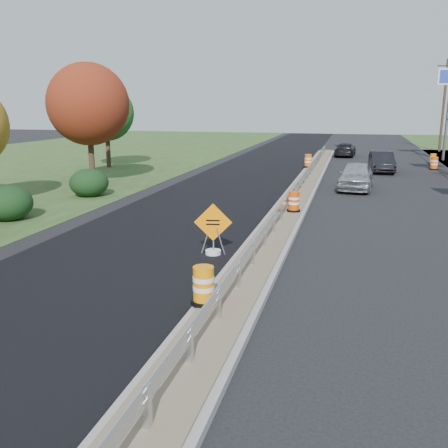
% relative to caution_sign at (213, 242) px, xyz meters
% --- Properties ---
extents(ground, '(140.00, 140.00, 0.00)m').
position_rel_caution_sign_xyz_m(ground, '(1.61, 2.67, -0.44)').
color(ground, black).
rests_on(ground, ground).
extents(milled_overlay, '(7.20, 120.00, 0.01)m').
position_rel_caution_sign_xyz_m(milled_overlay, '(-2.79, 12.67, -0.43)').
color(milled_overlay, black).
rests_on(milled_overlay, ground).
extents(median, '(1.60, 55.00, 0.23)m').
position_rel_caution_sign_xyz_m(median, '(1.61, 10.67, -0.33)').
color(median, gray).
rests_on(median, ground).
extents(guardrail, '(0.10, 46.15, 0.72)m').
position_rel_caution_sign_xyz_m(guardrail, '(1.61, 11.67, 0.29)').
color(guardrail, silver).
rests_on(guardrail, median).
extents(utility_pole_north, '(1.90, 0.26, 9.40)m').
position_rel_caution_sign_xyz_m(utility_pole_north, '(13.11, 41.67, 4.49)').
color(utility_pole_north, '#473523').
rests_on(utility_pole_north, ground).
extents(hedge_mid, '(2.09, 2.09, 1.52)m').
position_rel_caution_sign_xyz_m(hedge_mid, '(-9.89, 2.67, 0.32)').
color(hedge_mid, black).
rests_on(hedge_mid, ground).
extents(hedge_north, '(2.09, 2.09, 1.52)m').
position_rel_caution_sign_xyz_m(hedge_north, '(-9.39, 8.67, 0.32)').
color(hedge_north, black).
rests_on(hedge_north, ground).
extents(tree_near_red, '(4.95, 4.95, 7.35)m').
position_rel_caution_sign_xyz_m(tree_near_red, '(-11.39, 12.67, 4.42)').
color(tree_near_red, '#473523').
rests_on(tree_near_red, ground).
extents(tree_near_back, '(4.29, 4.29, 6.37)m').
position_rel_caution_sign_xyz_m(tree_near_back, '(-14.39, 20.67, 3.77)').
color(tree_near_back, '#473523').
rests_on(tree_near_back, ground).
extents(caution_sign, '(1.24, 0.52, 1.73)m').
position_rel_caution_sign_xyz_m(caution_sign, '(0.00, 0.00, 0.00)').
color(caution_sign, white).
rests_on(caution_sign, ground).
extents(barrel_median_near, '(0.62, 0.62, 0.92)m').
position_rel_caution_sign_xyz_m(barrel_median_near, '(1.06, -4.63, 0.23)').
color(barrel_median_near, black).
rests_on(barrel_median_near, median).
extents(barrel_median_mid, '(0.60, 0.60, 0.89)m').
position_rel_caution_sign_xyz_m(barrel_median_mid, '(1.90, 6.49, 0.22)').
color(barrel_median_mid, black).
rests_on(barrel_median_mid, median).
extents(barrel_median_far, '(0.66, 0.66, 0.97)m').
position_rel_caution_sign_xyz_m(barrel_median_far, '(1.06, 22.87, 0.26)').
color(barrel_median_far, black).
rests_on(barrel_median_far, median).
extents(barrel_shoulder_mid, '(0.66, 0.66, 0.97)m').
position_rel_caution_sign_xyz_m(barrel_shoulder_mid, '(10.39, 25.65, 0.02)').
color(barrel_shoulder_mid, black).
rests_on(barrel_shoulder_mid, ground).
extents(barrel_shoulder_far, '(0.60, 0.60, 0.87)m').
position_rel_caution_sign_xyz_m(barrel_shoulder_far, '(10.81, 29.42, -0.02)').
color(barrel_shoulder_far, black).
rests_on(barrel_shoulder_far, ground).
extents(car_silver, '(2.20, 4.78, 1.59)m').
position_rel_caution_sign_xyz_m(car_silver, '(4.57, 14.75, 0.35)').
color(car_silver, '#BBBCC0').
rests_on(car_silver, ground).
extents(car_dark_mid, '(1.84, 4.58, 1.48)m').
position_rel_caution_sign_xyz_m(car_dark_mid, '(6.41, 23.30, 0.30)').
color(car_dark_mid, black).
rests_on(car_dark_mid, ground).
extents(car_dark_far, '(2.05, 4.54, 1.29)m').
position_rel_caution_sign_xyz_m(car_dark_far, '(3.58, 34.25, 0.21)').
color(car_dark_far, black).
rests_on(car_dark_far, ground).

